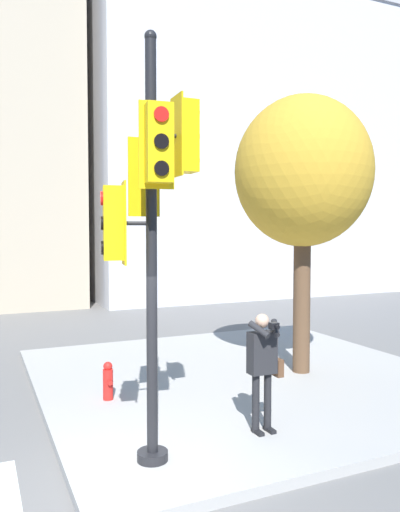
{
  "coord_description": "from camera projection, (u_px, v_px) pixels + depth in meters",
  "views": [
    {
      "loc": [
        -1.43,
        -5.29,
        3.06
      ],
      "look_at": [
        1.4,
        1.01,
        2.72
      ],
      "focal_mm": 35.0,
      "sensor_mm": 36.0,
      "label": 1
    }
  ],
  "objects": [
    {
      "name": "ground_plane",
      "position": [
        122.0,
        506.0,
        5.55
      ],
      "size": [
        160.0,
        160.0,
        0.0
      ],
      "primitive_type": "plane",
      "color": "slate"
    },
    {
      "name": "sidewalk_corner",
      "position": [
        244.0,
        378.0,
        10.17
      ],
      "size": [
        8.0,
        8.0,
        0.14
      ],
      "color": "#9E9B96",
      "rests_on": "ground_plane"
    },
    {
      "name": "traffic_signal_pole",
      "position": [
        150.0,
        200.0,
        6.19
      ],
      "size": [
        1.25,
        1.25,
        5.37
      ],
      "color": "black",
      "rests_on": "sidewalk_corner"
    },
    {
      "name": "person_photographer",
      "position": [
        263.0,
        361.0,
        7.22
      ],
      "size": [
        0.58,
        0.54,
        1.73
      ],
      "color": "black",
      "rests_on": "sidewalk_corner"
    },
    {
      "name": "street_tree",
      "position": [
        303.0,
        173.0,
        10.15
      ],
      "size": [
        2.79,
        2.79,
        5.67
      ],
      "color": "brown",
      "rests_on": "sidewalk_corner"
    },
    {
      "name": "fire_hydrant",
      "position": [
        108.0,
        381.0,
        8.62
      ],
      "size": [
        0.17,
        0.23,
        0.66
      ],
      "color": "red",
      "rests_on": "sidewalk_corner"
    },
    {
      "name": "building_right",
      "position": [
        224.0,
        150.0,
        27.1
      ],
      "size": [
        15.76,
        11.5,
        14.93
      ],
      "color": "#BCBCC1",
      "rests_on": "ground_plane"
    }
  ]
}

